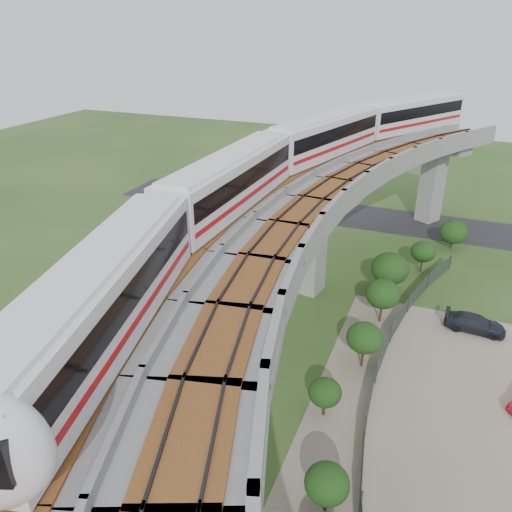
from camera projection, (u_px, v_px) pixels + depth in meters
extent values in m
plane|color=#2B4A1D|center=(256.00, 354.00, 35.72)|extent=(160.00, 160.00, 0.00)
cube|color=#7F6F5C|center=(463.00, 427.00, 29.34)|extent=(18.00, 26.00, 0.04)
cube|color=#232326|center=(347.00, 215.00, 60.79)|extent=(60.00, 8.00, 0.03)
cube|color=#99968E|center=(432.00, 186.00, 57.41)|extent=(2.86, 2.93, 8.40)
cube|color=#99968E|center=(438.00, 144.00, 55.33)|extent=(7.21, 5.74, 1.20)
cube|color=#99968E|center=(311.00, 247.00, 42.30)|extent=(2.35, 2.51, 8.40)
cube|color=#99968E|center=(314.00, 193.00, 40.21)|extent=(7.31, 3.58, 1.20)
cube|color=#99968E|center=(195.00, 408.00, 24.88)|extent=(2.35, 2.51, 8.40)
cube|color=#99968E|center=(189.00, 328.00, 22.79)|extent=(7.31, 3.58, 1.20)
cube|color=gray|center=(407.00, 143.00, 51.48)|extent=(16.42, 20.91, 0.80)
cube|color=gray|center=(373.00, 128.00, 53.97)|extent=(8.66, 17.08, 1.00)
cube|color=gray|center=(447.00, 142.00, 48.21)|extent=(8.66, 17.08, 1.00)
cube|color=brown|center=(389.00, 135.00, 52.76)|extent=(10.68, 18.08, 0.12)
cube|color=black|center=(389.00, 134.00, 52.71)|extent=(9.69, 17.59, 0.12)
cube|color=brown|center=(427.00, 142.00, 49.81)|extent=(10.68, 18.08, 0.12)
cube|color=black|center=(427.00, 141.00, 49.75)|extent=(9.69, 17.59, 0.12)
cube|color=gray|center=(308.00, 185.00, 38.77)|extent=(11.77, 20.03, 0.80)
cube|color=gray|center=(260.00, 166.00, 40.35)|extent=(3.22, 18.71, 1.00)
cube|color=gray|center=(362.00, 182.00, 36.41)|extent=(3.22, 18.71, 1.00)
cube|color=brown|center=(283.00, 175.00, 39.58)|extent=(5.44, 19.05, 0.12)
cube|color=black|center=(283.00, 174.00, 39.53)|extent=(4.35, 18.88, 0.12)
cube|color=brown|center=(334.00, 184.00, 37.56)|extent=(5.44, 19.05, 0.12)
cube|color=black|center=(335.00, 182.00, 37.51)|extent=(4.35, 18.88, 0.12)
cube|color=gray|center=(197.00, 295.00, 23.51)|extent=(11.77, 20.03, 0.80)
cube|color=gray|center=(112.00, 268.00, 24.00)|extent=(3.22, 18.71, 1.00)
cube|color=gray|center=(288.00, 288.00, 22.24)|extent=(3.22, 18.71, 1.00)
cube|color=brown|center=(153.00, 281.00, 23.76)|extent=(5.44, 19.05, 0.12)
cube|color=black|center=(153.00, 279.00, 23.71)|extent=(4.35, 18.88, 0.12)
cube|color=brown|center=(242.00, 292.00, 22.86)|extent=(5.44, 19.05, 0.12)
cube|color=black|center=(242.00, 289.00, 22.81)|extent=(4.35, 18.88, 0.12)
cube|color=white|center=(100.00, 301.00, 18.63)|extent=(6.08, 15.22, 3.20)
cube|color=white|center=(93.00, 261.00, 17.89)|extent=(5.38, 14.36, 0.22)
cube|color=black|center=(98.00, 291.00, 18.44)|extent=(6.00, 14.65, 1.15)
cube|color=red|center=(102.00, 318.00, 18.96)|extent=(6.00, 14.65, 0.30)
cube|color=black|center=(105.00, 334.00, 19.26)|extent=(4.78, 12.85, 0.28)
cube|color=white|center=(231.00, 182.00, 32.12)|extent=(2.98, 15.05, 3.20)
cube|color=white|center=(230.00, 156.00, 31.38)|extent=(2.43, 14.29, 0.22)
cube|color=black|center=(231.00, 175.00, 31.92)|extent=(3.03, 14.45, 1.15)
cube|color=red|center=(231.00, 193.00, 32.44)|extent=(3.03, 14.45, 0.30)
cube|color=black|center=(231.00, 203.00, 32.75)|extent=(2.14, 12.78, 0.28)
cube|color=white|center=(326.00, 136.00, 44.24)|extent=(6.60, 15.18, 3.20)
cube|color=white|center=(327.00, 117.00, 43.50)|extent=(5.88, 14.31, 0.22)
cube|color=black|center=(326.00, 131.00, 44.04)|extent=(6.50, 14.61, 1.15)
cube|color=red|center=(325.00, 145.00, 44.56)|extent=(6.50, 14.61, 0.30)
cube|color=black|center=(325.00, 152.00, 44.87)|extent=(5.23, 12.80, 0.28)
cube|color=white|center=(413.00, 114.00, 54.23)|extent=(9.80, 14.36, 3.20)
cube|color=white|center=(415.00, 98.00, 53.50)|extent=(8.96, 13.44, 0.22)
cube|color=black|center=(414.00, 110.00, 54.04)|extent=(9.56, 13.87, 1.15)
cube|color=red|center=(412.00, 121.00, 54.56)|extent=(9.56, 13.87, 0.30)
cube|color=black|center=(411.00, 128.00, 54.87)|extent=(7.99, 12.01, 0.28)
cylinder|color=#2D382D|center=(451.00, 262.00, 47.41)|extent=(0.08, 0.08, 1.50)
cube|color=#2D382D|center=(439.00, 271.00, 45.77)|extent=(1.69, 4.77, 1.40)
cylinder|color=#2D382D|center=(429.00, 281.00, 44.06)|extent=(0.08, 0.08, 1.50)
cube|color=#2D382D|center=(418.00, 292.00, 42.28)|extent=(1.23, 4.91, 1.40)
cylinder|color=#2D382D|center=(409.00, 305.00, 40.44)|extent=(0.08, 0.08, 1.50)
cube|color=#2D382D|center=(400.00, 319.00, 38.54)|extent=(0.75, 4.99, 1.40)
cylinder|color=#2D382D|center=(391.00, 335.00, 36.59)|extent=(0.08, 0.08, 1.50)
cube|color=#2D382D|center=(383.00, 353.00, 34.59)|extent=(0.27, 5.04, 1.40)
cylinder|color=#2D382D|center=(376.00, 375.00, 32.54)|extent=(0.08, 0.08, 1.50)
cube|color=#2D382D|center=(370.00, 399.00, 30.46)|extent=(0.27, 5.04, 1.40)
cylinder|color=#2D382D|center=(366.00, 428.00, 28.34)|extent=(0.08, 0.08, 1.50)
cube|color=#2D382D|center=(363.00, 462.00, 26.18)|extent=(0.75, 4.99, 1.40)
cylinder|color=#2D382D|center=(361.00, 502.00, 24.01)|extent=(0.08, 0.08, 1.50)
cylinder|color=#382314|center=(451.00, 244.00, 51.80)|extent=(0.18, 0.18, 1.00)
ellipsoid|color=#1C3D13|center=(454.00, 232.00, 51.20)|extent=(2.86, 2.86, 2.43)
cylinder|color=#382314|center=(421.00, 265.00, 46.94)|extent=(0.18, 0.18, 1.43)
ellipsoid|color=#1C3D13|center=(423.00, 251.00, 46.33)|extent=(2.31, 2.31, 1.96)
cylinder|color=#382314|center=(388.00, 286.00, 43.10)|extent=(0.18, 0.18, 1.56)
ellipsoid|color=#1C3D13|center=(390.00, 268.00, 42.34)|extent=(3.19, 3.19, 2.71)
cylinder|color=#382314|center=(381.00, 312.00, 39.21)|extent=(0.18, 0.18, 1.71)
ellipsoid|color=#1C3D13|center=(383.00, 294.00, 38.49)|extent=(2.67, 2.67, 2.27)
cylinder|color=#382314|center=(362.00, 357.00, 34.14)|extent=(0.18, 0.18, 1.64)
ellipsoid|color=#1C3D13|center=(364.00, 338.00, 33.46)|extent=(2.46, 2.46, 2.09)
cylinder|color=#382314|center=(324.00, 408.00, 30.06)|extent=(0.18, 0.18, 1.13)
ellipsoid|color=#1C3D13|center=(325.00, 392.00, 29.55)|extent=(2.00, 2.00, 1.70)
cylinder|color=#382314|center=(325.00, 502.00, 24.20)|extent=(0.18, 0.18, 1.20)
ellipsoid|color=#1C3D13|center=(327.00, 483.00, 23.65)|extent=(2.20, 2.20, 1.87)
imported|color=black|center=(475.00, 323.00, 38.09)|extent=(4.51, 2.00, 1.29)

